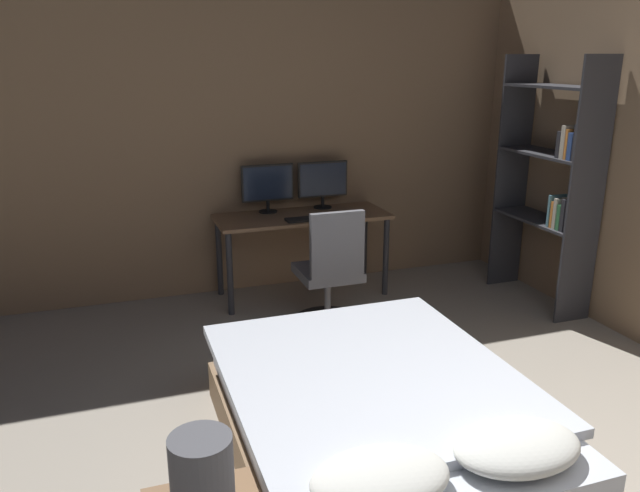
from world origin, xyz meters
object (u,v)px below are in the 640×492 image
Objects in this scene: monitor_right at (323,182)px; office_chair at (330,281)px; bedside_lamp at (202,468)px; bookshelf at (556,174)px; desk at (302,225)px; keyboard at (309,219)px; bed at (377,423)px; monitor_left at (268,185)px; computer_mouse at (341,215)px.

monitor_right is 1.11m from office_chair.
office_chair is (-0.26, -0.90, -0.58)m from monitor_right.
bedside_lamp is 3.63m from monitor_right.
bookshelf is at bearing 34.72° from bedside_lamp.
bookshelf is at bearing -33.81° from monitor_right.
monitor_right is (1.57, 3.26, 0.28)m from bedside_lamp.
desk is 0.21m from keyboard.
office_chair reaches higher than bed.
desk is (1.32, 3.08, -0.05)m from bedside_lamp.
keyboard is (0.37, 2.24, 0.48)m from bed.
bookshelf is (1.85, -0.16, 0.74)m from office_chair.
monitor_right is (0.50, 0.00, 0.00)m from monitor_left.
office_chair is (-0.01, -0.54, -0.35)m from keyboard.
desk is 2.10m from bookshelf.
desk is at bearing 90.00° from keyboard.
office_chair is 2.00m from bookshelf.
bed is at bearing -145.17° from bookshelf.
bedside_lamp reaches higher than desk.
keyboard is at bearing -90.00° from desk.
monitor_left is 0.22× the size of bookshelf.
bed is at bearing -106.16° from computer_mouse.
bookshelf is (1.84, -0.88, 0.48)m from desk.
bed is at bearing -92.61° from monitor_left.
bedside_lamp is 3.35m from desk.
computer_mouse is at bearing -32.92° from desk.
bedside_lamp is at bearing -115.76° from monitor_right.
bed is 4.26× the size of monitor_right.
bedside_lamp is 3.45m from monitor_left.
desk is 3.85× the size of keyboard.
bedside_lamp is 0.31× the size of office_chair.
monitor_right reaches higher than keyboard.
bed is 5.04× the size of keyboard.
keyboard is 0.40× the size of office_chair.
bookshelf reaches higher than desk.
computer_mouse reaches higher than keyboard.
computer_mouse is at bearing 61.00° from bedside_lamp.
desk is 0.72× the size of bookshelf.
bookshelf reaches higher than keyboard.
bed is 0.95× the size of bookshelf.
monitor_right is 1.18× the size of keyboard.
bedside_lamp is 4.22× the size of computer_mouse.
computer_mouse is 1.75m from bookshelf.
bedside_lamp is at bearing -119.00° from computer_mouse.
computer_mouse is 0.71m from office_chair.
keyboard is (-0.25, -0.37, -0.23)m from monitor_right.
office_chair is (0.24, -0.90, -0.58)m from monitor_left.
monitor_right reaches higher than bed.
monitor_left is 1.10m from office_chair.
monitor_left is (0.12, 2.61, 0.71)m from bed.
office_chair is at bearing -90.47° from desk.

